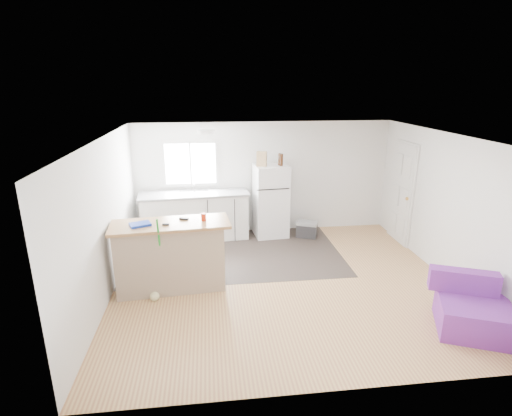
{
  "coord_description": "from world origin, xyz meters",
  "views": [
    {
      "loc": [
        -1.17,
        -5.88,
        3.19
      ],
      "look_at": [
        -0.38,
        0.7,
        1.09
      ],
      "focal_mm": 28.0,
      "sensor_mm": 36.0,
      "label": 1
    }
  ],
  "objects_px": {
    "refrigerator": "(271,201)",
    "purple_seat": "(472,311)",
    "bottle_left": "(281,160)",
    "cleaner_jug": "(206,280)",
    "cardboard_box": "(262,159)",
    "mop": "(156,286)",
    "kitchen_cabinets": "(195,215)",
    "blue_tray": "(140,224)",
    "red_cup": "(204,217)",
    "peninsula": "(171,256)",
    "cooler": "(307,229)",
    "bottle_right": "(280,159)"
  },
  "relations": [
    {
      "from": "cleaner_jug",
      "to": "purple_seat",
      "type": "bearing_deg",
      "value": -32.39
    },
    {
      "from": "kitchen_cabinets",
      "to": "purple_seat",
      "type": "distance_m",
      "value": 5.31
    },
    {
      "from": "cleaner_jug",
      "to": "peninsula",
      "type": "bearing_deg",
      "value": 166.08
    },
    {
      "from": "mop",
      "to": "blue_tray",
      "type": "height_order",
      "value": "mop"
    },
    {
      "from": "kitchen_cabinets",
      "to": "blue_tray",
      "type": "height_order",
      "value": "kitchen_cabinets"
    },
    {
      "from": "refrigerator",
      "to": "cleaner_jug",
      "type": "height_order",
      "value": "refrigerator"
    },
    {
      "from": "peninsula",
      "to": "bottle_left",
      "type": "relative_size",
      "value": 7.47
    },
    {
      "from": "purple_seat",
      "to": "bottle_left",
      "type": "distance_m",
      "value": 4.38
    },
    {
      "from": "red_cup",
      "to": "bottle_right",
      "type": "height_order",
      "value": "bottle_right"
    },
    {
      "from": "kitchen_cabinets",
      "to": "cleaner_jug",
      "type": "distance_m",
      "value": 2.22
    },
    {
      "from": "cooler",
      "to": "purple_seat",
      "type": "xyz_separation_m",
      "value": [
        1.39,
        -3.55,
        0.09
      ]
    },
    {
      "from": "cooler",
      "to": "purple_seat",
      "type": "distance_m",
      "value": 3.81
    },
    {
      "from": "peninsula",
      "to": "cleaner_jug",
      "type": "height_order",
      "value": "peninsula"
    },
    {
      "from": "refrigerator",
      "to": "purple_seat",
      "type": "xyz_separation_m",
      "value": [
        2.15,
        -3.76,
        -0.5
      ]
    },
    {
      "from": "kitchen_cabinets",
      "to": "refrigerator",
      "type": "xyz_separation_m",
      "value": [
        1.61,
        0.01,
        0.26
      ]
    },
    {
      "from": "bottle_left",
      "to": "bottle_right",
      "type": "xyz_separation_m",
      "value": [
        -0.02,
        0.07,
        0.0
      ]
    },
    {
      "from": "mop",
      "to": "bottle_right",
      "type": "xyz_separation_m",
      "value": [
        2.32,
        2.46,
        1.44
      ]
    },
    {
      "from": "cleaner_jug",
      "to": "red_cup",
      "type": "bearing_deg",
      "value": 75.99
    },
    {
      "from": "refrigerator",
      "to": "bottle_left",
      "type": "xyz_separation_m",
      "value": [
        0.2,
        -0.09,
        0.9
      ]
    },
    {
      "from": "red_cup",
      "to": "bottle_left",
      "type": "relative_size",
      "value": 0.48
    },
    {
      "from": "mop",
      "to": "cardboard_box",
      "type": "height_order",
      "value": "cardboard_box"
    },
    {
      "from": "peninsula",
      "to": "refrigerator",
      "type": "xyz_separation_m",
      "value": [
        1.93,
        2.14,
        0.21
      ]
    },
    {
      "from": "peninsula",
      "to": "cleaner_jug",
      "type": "xyz_separation_m",
      "value": [
        0.53,
        -0.05,
        -0.43
      ]
    },
    {
      "from": "red_cup",
      "to": "cardboard_box",
      "type": "relative_size",
      "value": 0.4
    },
    {
      "from": "kitchen_cabinets",
      "to": "peninsula",
      "type": "height_order",
      "value": "kitchen_cabinets"
    },
    {
      "from": "mop",
      "to": "bottle_right",
      "type": "distance_m",
      "value": 3.67
    },
    {
      "from": "cleaner_jug",
      "to": "cardboard_box",
      "type": "distance_m",
      "value": 2.88
    },
    {
      "from": "mop",
      "to": "red_cup",
      "type": "height_order",
      "value": "mop"
    },
    {
      "from": "mop",
      "to": "purple_seat",
      "type": "bearing_deg",
      "value": -17.55
    },
    {
      "from": "cleaner_jug",
      "to": "bottle_right",
      "type": "xyz_separation_m",
      "value": [
        1.58,
        2.17,
        1.53
      ]
    },
    {
      "from": "refrigerator",
      "to": "bottle_left",
      "type": "height_order",
      "value": "bottle_left"
    },
    {
      "from": "cardboard_box",
      "to": "bottle_left",
      "type": "height_order",
      "value": "cardboard_box"
    },
    {
      "from": "peninsula",
      "to": "bottle_left",
      "type": "bearing_deg",
      "value": 38.91
    },
    {
      "from": "mop",
      "to": "kitchen_cabinets",
      "type": "bearing_deg",
      "value": 76.89
    },
    {
      "from": "cooler",
      "to": "mop",
      "type": "bearing_deg",
      "value": -118.59
    },
    {
      "from": "red_cup",
      "to": "purple_seat",
      "type": "bearing_deg",
      "value": -25.14
    },
    {
      "from": "kitchen_cabinets",
      "to": "cooler",
      "type": "distance_m",
      "value": 2.4
    },
    {
      "from": "red_cup",
      "to": "blue_tray",
      "type": "height_order",
      "value": "red_cup"
    },
    {
      "from": "blue_tray",
      "to": "cardboard_box",
      "type": "xyz_separation_m",
      "value": [
        2.14,
        2.13,
        0.56
      ]
    },
    {
      "from": "purple_seat",
      "to": "cleaner_jug",
      "type": "relative_size",
      "value": 3.75
    },
    {
      "from": "peninsula",
      "to": "cleaner_jug",
      "type": "bearing_deg",
      "value": -10.36
    },
    {
      "from": "mop",
      "to": "peninsula",
      "type": "bearing_deg",
      "value": 57.43
    },
    {
      "from": "cleaner_jug",
      "to": "blue_tray",
      "type": "xyz_separation_m",
      "value": [
        -0.94,
        -0.02,
        1.0
      ]
    },
    {
      "from": "mop",
      "to": "cardboard_box",
      "type": "distance_m",
      "value": 3.41
    },
    {
      "from": "mop",
      "to": "cardboard_box",
      "type": "bearing_deg",
      "value": 50.22
    },
    {
      "from": "peninsula",
      "to": "mop",
      "type": "height_order",
      "value": "mop"
    },
    {
      "from": "purple_seat",
      "to": "cardboard_box",
      "type": "bearing_deg",
      "value": 145.84
    },
    {
      "from": "mop",
      "to": "cleaner_jug",
      "type": "bearing_deg",
      "value": 20.24
    },
    {
      "from": "refrigerator",
      "to": "mop",
      "type": "xyz_separation_m",
      "value": [
        -2.14,
        -2.48,
        -0.54
      ]
    },
    {
      "from": "kitchen_cabinets",
      "to": "cardboard_box",
      "type": "bearing_deg",
      "value": -7.32
    }
  ]
}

